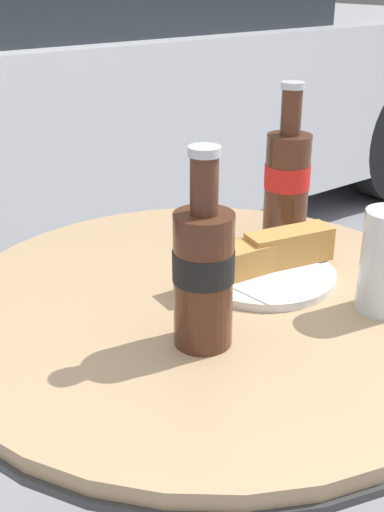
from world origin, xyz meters
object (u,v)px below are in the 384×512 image
bistro_table (207,405)px  lunch_plate_near (261,264)px  cola_bottle_left (203,271)px  cola_bottle_right (287,181)px  parked_car (64,81)px

bistro_table → lunch_plate_near: lunch_plate_near is taller
bistro_table → cola_bottle_left: cola_bottle_left is taller
cola_bottle_right → lunch_plate_near: (-0.13, -0.08, -0.08)m
bistro_table → cola_bottle_left: size_ratio=3.04×
lunch_plate_near → bistro_table: bearing=-178.4°
cola_bottle_left → bistro_table: bearing=47.9°
lunch_plate_near → parked_car: bearing=70.1°
cola_bottle_left → lunch_plate_near: 0.21m
cola_bottle_left → cola_bottle_right: cola_bottle_right is taller
bistro_table → parked_car: 2.30m
cola_bottle_left → parked_car: bearing=66.9°
cola_bottle_left → lunch_plate_near: cola_bottle_left is taller
cola_bottle_right → lunch_plate_near: cola_bottle_right is taller
cola_bottle_right → parked_car: 2.14m
bistro_table → cola_bottle_right: size_ratio=2.86×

